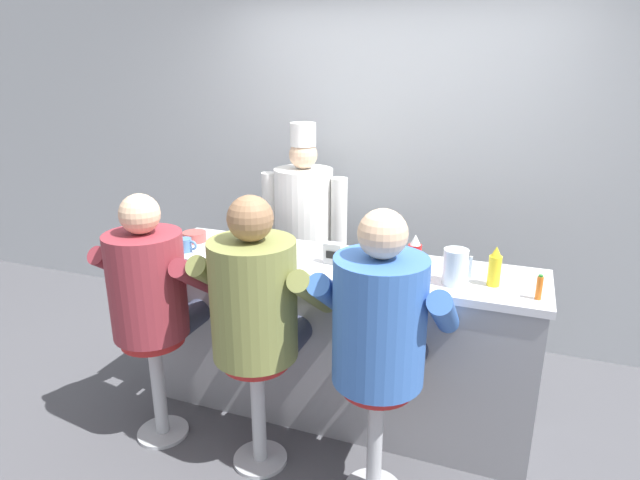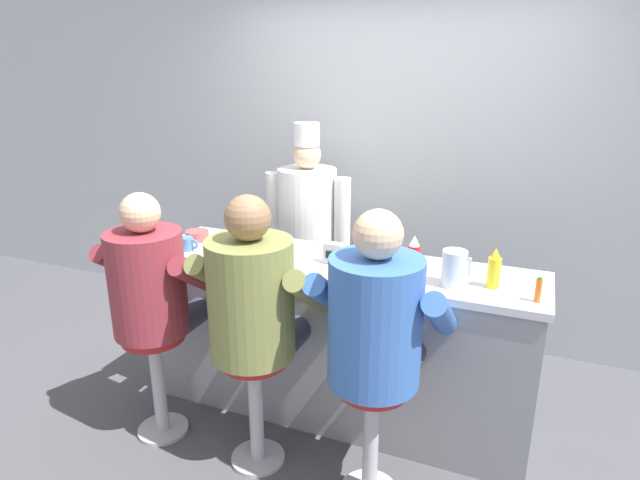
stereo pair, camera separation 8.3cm
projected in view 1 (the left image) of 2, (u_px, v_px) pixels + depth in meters
ground_plane at (322, 437)px, 3.03m from camera, size 20.00×20.00×0.00m
wall_back at (393, 159)px, 3.95m from camera, size 10.00×0.06×2.70m
diner_counter at (338, 339)px, 3.13m from camera, size 2.22×0.55×0.97m
ketchup_bottle_red at (414, 257)px, 2.72m from camera, size 0.07×0.07×0.23m
mustard_bottle_yellow at (495, 268)px, 2.62m from camera, size 0.06×0.06×0.20m
hot_sauce_bottle_orange at (539, 288)px, 2.47m from camera, size 0.03×0.03×0.12m
water_pitcher_clear at (455, 267)px, 2.63m from camera, size 0.14×0.12×0.18m
breakfast_plate at (235, 247)px, 3.16m from camera, size 0.24×0.24×0.05m
cereal_bowl at (195, 237)px, 3.30m from camera, size 0.14×0.14×0.06m
coffee_mug_blue at (185, 245)px, 3.12m from camera, size 0.13×0.08×0.08m
coffee_mug_tan at (366, 260)px, 2.85m from camera, size 0.15×0.10×0.10m
napkin_dispenser_chrome at (333, 253)px, 2.93m from camera, size 0.10×0.06×0.12m
diner_seated_maroon at (152, 291)px, 2.82m from camera, size 0.60×0.59×1.41m
diner_seated_olive at (257, 305)px, 2.61m from camera, size 0.64×0.63×1.45m
diner_seated_blue at (381, 326)px, 2.40m from camera, size 0.63×0.63×1.45m
cook_in_whites_near at (304, 228)px, 3.83m from camera, size 0.64×0.41×1.64m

